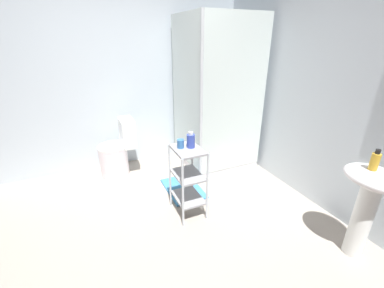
% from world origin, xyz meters
% --- Properties ---
extents(ground_plane, '(4.20, 4.20, 0.02)m').
position_xyz_m(ground_plane, '(0.00, 0.00, -0.01)').
color(ground_plane, '#A5988B').
extents(wall_back, '(4.20, 0.14, 2.50)m').
position_xyz_m(wall_back, '(0.01, 1.85, 1.25)').
color(wall_back, silver).
rests_on(wall_back, ground_plane).
extents(wall_left, '(0.10, 4.20, 2.50)m').
position_xyz_m(wall_left, '(-1.85, 0.00, 1.25)').
color(wall_left, silver).
rests_on(wall_left, ground_plane).
extents(shower_stall, '(0.92, 0.92, 2.00)m').
position_xyz_m(shower_stall, '(-1.19, 1.18, 0.46)').
color(shower_stall, white).
rests_on(shower_stall, ground_plane).
extents(pedestal_sink, '(0.46, 0.37, 0.81)m').
position_xyz_m(pedestal_sink, '(0.75, 1.52, 0.58)').
color(pedestal_sink, white).
rests_on(pedestal_sink, ground_plane).
extents(toilet, '(0.37, 0.49, 0.76)m').
position_xyz_m(toilet, '(-1.48, -0.10, 0.31)').
color(toilet, white).
rests_on(toilet, ground_plane).
extents(storage_cart, '(0.38, 0.28, 0.74)m').
position_xyz_m(storage_cart, '(-0.35, 0.44, 0.44)').
color(storage_cart, silver).
rests_on(storage_cart, ground_plane).
extents(hand_soap_bottle, '(0.06, 0.06, 0.17)m').
position_xyz_m(hand_soap_bottle, '(0.72, 1.49, 0.88)').
color(hand_soap_bottle, gold).
rests_on(hand_soap_bottle, pedestal_sink).
extents(shampoo_bottle_blue, '(0.08, 0.08, 0.16)m').
position_xyz_m(shampoo_bottle_blue, '(-0.37, 0.48, 0.81)').
color(shampoo_bottle_blue, '#374BB3').
rests_on(shampoo_bottle_blue, storage_cart).
extents(rinse_cup, '(0.07, 0.07, 0.09)m').
position_xyz_m(rinse_cup, '(-0.40, 0.39, 0.78)').
color(rinse_cup, '#3870B2').
rests_on(rinse_cup, storage_cart).
extents(bath_mat, '(0.60, 0.40, 0.02)m').
position_xyz_m(bath_mat, '(-0.76, 0.55, 0.01)').
color(bath_mat, teal).
rests_on(bath_mat, ground_plane).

